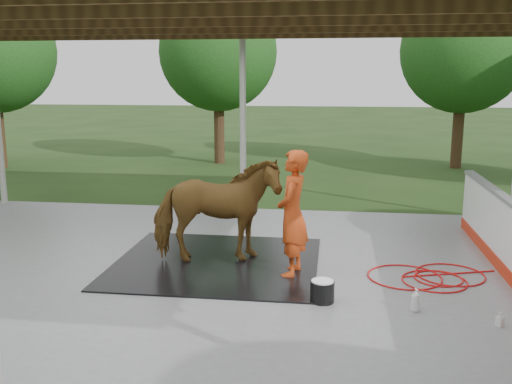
# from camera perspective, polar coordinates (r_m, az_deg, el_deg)

# --- Properties ---
(ground) EXTENTS (100.00, 100.00, 0.00)m
(ground) POSITION_cam_1_polar(r_m,az_deg,el_deg) (8.31, -6.43, -9.83)
(ground) COLOR #1E3814
(concrete_slab) EXTENTS (12.00, 10.00, 0.05)m
(concrete_slab) POSITION_cam_1_polar(r_m,az_deg,el_deg) (8.30, -6.44, -9.67)
(concrete_slab) COLOR slate
(concrete_slab) RESTS_ON ground
(pavilion_structure) EXTENTS (12.60, 10.60, 4.05)m
(pavilion_structure) POSITION_cam_1_polar(r_m,az_deg,el_deg) (7.80, -7.13, 18.44)
(pavilion_structure) COLOR beige
(pavilion_structure) RESTS_ON ground
(tree_belt) EXTENTS (28.00, 28.00, 5.80)m
(tree_belt) POSITION_cam_1_polar(r_m,az_deg,el_deg) (8.58, -3.48, 16.68)
(tree_belt) COLOR #382314
(tree_belt) RESTS_ON ground
(rubber_mat) EXTENTS (3.24, 3.04, 0.02)m
(rubber_mat) POSITION_cam_1_polar(r_m,az_deg,el_deg) (9.30, -3.94, -7.00)
(rubber_mat) COLOR black
(rubber_mat) RESTS_ON concrete_slab
(horse) EXTENTS (2.16, 1.35, 1.69)m
(horse) POSITION_cam_1_polar(r_m,az_deg,el_deg) (9.07, -4.02, -1.85)
(horse) COLOR brown
(horse) RESTS_ON rubber_mat
(handler) EXTENTS (0.55, 0.75, 1.91)m
(handler) POSITION_cam_1_polar(r_m,az_deg,el_deg) (8.51, 3.67, -2.17)
(handler) COLOR #BD3D14
(handler) RESTS_ON concrete_slab
(wash_bucket) EXTENTS (0.32, 0.32, 0.30)m
(wash_bucket) POSITION_cam_1_polar(r_m,az_deg,el_deg) (7.77, 6.65, -9.79)
(wash_bucket) COLOR black
(wash_bucket) RESTS_ON concrete_slab
(soap_bottle_a) EXTENTS (0.15, 0.15, 0.31)m
(soap_bottle_a) POSITION_cam_1_polar(r_m,az_deg,el_deg) (7.70, 15.66, -10.35)
(soap_bottle_a) COLOR silver
(soap_bottle_a) RESTS_ON concrete_slab
(soap_bottle_b) EXTENTS (0.11, 0.11, 0.18)m
(soap_bottle_b) POSITION_cam_1_polar(r_m,az_deg,el_deg) (7.64, 23.21, -11.60)
(soap_bottle_b) COLOR #338CD8
(soap_bottle_b) RESTS_ON concrete_slab
(hose_coil) EXTENTS (1.96, 1.31, 0.02)m
(hose_coil) POSITION_cam_1_polar(r_m,az_deg,el_deg) (9.00, 16.99, -8.16)
(hose_coil) COLOR red
(hose_coil) RESTS_ON concrete_slab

